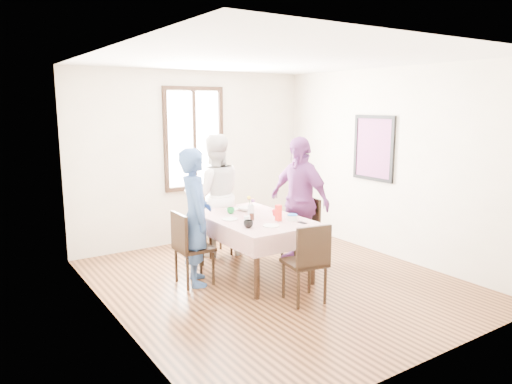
# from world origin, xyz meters

# --- Properties ---
(ground) EXTENTS (4.50, 4.50, 0.00)m
(ground) POSITION_xyz_m (0.00, 0.00, 0.00)
(ground) COLOR black
(ground) RESTS_ON ground
(back_wall) EXTENTS (4.00, 0.00, 4.00)m
(back_wall) POSITION_xyz_m (0.00, 2.25, 1.35)
(back_wall) COLOR beige
(back_wall) RESTS_ON ground
(right_wall) EXTENTS (0.00, 4.50, 4.50)m
(right_wall) POSITION_xyz_m (2.00, 0.00, 1.35)
(right_wall) COLOR beige
(right_wall) RESTS_ON ground
(window_frame) EXTENTS (1.02, 0.06, 1.62)m
(window_frame) POSITION_xyz_m (0.00, 2.23, 1.65)
(window_frame) COLOR black
(window_frame) RESTS_ON back_wall
(window_pane) EXTENTS (0.90, 0.02, 1.50)m
(window_pane) POSITION_xyz_m (0.00, 2.24, 1.65)
(window_pane) COLOR white
(window_pane) RESTS_ON back_wall
(art_poster) EXTENTS (0.04, 0.76, 0.96)m
(art_poster) POSITION_xyz_m (1.98, 0.30, 1.55)
(art_poster) COLOR red
(art_poster) RESTS_ON right_wall
(dining_table) EXTENTS (0.94, 1.50, 0.75)m
(dining_table) POSITION_xyz_m (-0.09, 0.37, 0.38)
(dining_table) COLOR black
(dining_table) RESTS_ON ground
(tablecloth) EXTENTS (1.06, 1.62, 0.01)m
(tablecloth) POSITION_xyz_m (-0.09, 0.37, 0.76)
(tablecloth) COLOR #54030A
(tablecloth) RESTS_ON dining_table
(chair_left) EXTENTS (0.43, 0.43, 0.91)m
(chair_left) POSITION_xyz_m (-0.88, 0.51, 0.46)
(chair_left) COLOR black
(chair_left) RESTS_ON ground
(chair_right) EXTENTS (0.45, 0.45, 0.91)m
(chair_right) POSITION_xyz_m (0.69, 0.41, 0.46)
(chair_right) COLOR black
(chair_right) RESTS_ON ground
(chair_far) EXTENTS (0.43, 0.43, 0.91)m
(chair_far) POSITION_xyz_m (-0.09, 1.39, 0.46)
(chair_far) COLOR black
(chair_far) RESTS_ON ground
(chair_near) EXTENTS (0.48, 0.48, 0.91)m
(chair_near) POSITION_xyz_m (-0.09, -0.66, 0.46)
(chair_near) COLOR black
(chair_near) RESTS_ON ground
(person_left) EXTENTS (0.57, 0.71, 1.68)m
(person_left) POSITION_xyz_m (-0.86, 0.51, 0.84)
(person_left) COLOR navy
(person_left) RESTS_ON ground
(person_far) EXTENTS (1.02, 0.90, 1.77)m
(person_far) POSITION_xyz_m (-0.09, 1.38, 0.89)
(person_far) COLOR silver
(person_far) RESTS_ON ground
(person_right) EXTENTS (0.57, 1.08, 1.76)m
(person_right) POSITION_xyz_m (0.67, 0.41, 0.88)
(person_right) COLOR #743577
(person_right) RESTS_ON ground
(mug_black) EXTENTS (0.14, 0.14, 0.09)m
(mug_black) POSITION_xyz_m (-0.43, -0.03, 0.81)
(mug_black) COLOR black
(mug_black) RESTS_ON tablecloth
(mug_flag) EXTENTS (0.09, 0.09, 0.08)m
(mug_flag) POSITION_xyz_m (0.19, 0.29, 0.80)
(mug_flag) COLOR red
(mug_flag) RESTS_ON tablecloth
(mug_green) EXTENTS (0.11, 0.11, 0.08)m
(mug_green) POSITION_xyz_m (-0.23, 0.72, 0.80)
(mug_green) COLOR #0C7226
(mug_green) RESTS_ON tablecloth
(serving_bowl) EXTENTS (0.23, 0.23, 0.05)m
(serving_bowl) POSITION_xyz_m (0.03, 0.75, 0.79)
(serving_bowl) COLOR white
(serving_bowl) RESTS_ON tablecloth
(juice_carton) EXTENTS (0.06, 0.06, 0.20)m
(juice_carton) POSITION_xyz_m (0.06, 0.05, 0.86)
(juice_carton) COLOR red
(juice_carton) RESTS_ON tablecloth
(butter_tub) EXTENTS (0.13, 0.13, 0.06)m
(butter_tub) POSITION_xyz_m (0.22, -0.02, 0.79)
(butter_tub) COLOR white
(butter_tub) RESTS_ON tablecloth
(jam_jar) EXTENTS (0.06, 0.06, 0.08)m
(jam_jar) POSITION_xyz_m (-0.19, 0.26, 0.80)
(jam_jar) COLOR black
(jam_jar) RESTS_ON tablecloth
(drinking_glass) EXTENTS (0.07, 0.07, 0.11)m
(drinking_glass) POSITION_xyz_m (-0.37, 0.09, 0.82)
(drinking_glass) COLOR silver
(drinking_glass) RESTS_ON tablecloth
(smartphone) EXTENTS (0.06, 0.12, 0.01)m
(smartphone) POSITION_xyz_m (0.24, -0.20, 0.77)
(smartphone) COLOR black
(smartphone) RESTS_ON tablecloth
(flower_vase) EXTENTS (0.08, 0.08, 0.16)m
(flower_vase) POSITION_xyz_m (-0.11, 0.41, 0.84)
(flower_vase) COLOR silver
(flower_vase) RESTS_ON tablecloth
(plate_left) EXTENTS (0.20, 0.20, 0.01)m
(plate_left) POSITION_xyz_m (-0.41, 0.44, 0.77)
(plate_left) COLOR white
(plate_left) RESTS_ON tablecloth
(plate_far) EXTENTS (0.20, 0.20, 0.01)m
(plate_far) POSITION_xyz_m (-0.09, 0.92, 0.77)
(plate_far) COLOR white
(plate_far) RESTS_ON tablecloth
(plate_near) EXTENTS (0.20, 0.20, 0.01)m
(plate_near) POSITION_xyz_m (-0.17, -0.12, 0.77)
(plate_near) COLOR white
(plate_near) RESTS_ON tablecloth
(butter_lid) EXTENTS (0.12, 0.12, 0.01)m
(butter_lid) POSITION_xyz_m (0.22, -0.02, 0.83)
(butter_lid) COLOR blue
(butter_lid) RESTS_ON butter_tub
(flower_bunch) EXTENTS (0.09, 0.09, 0.10)m
(flower_bunch) POSITION_xyz_m (-0.11, 0.41, 0.97)
(flower_bunch) COLOR yellow
(flower_bunch) RESTS_ON flower_vase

